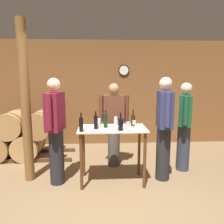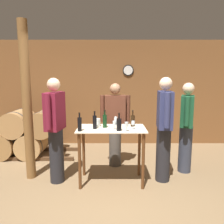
# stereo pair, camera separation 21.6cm
# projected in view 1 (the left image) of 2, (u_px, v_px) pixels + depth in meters

# --- Properties ---
(ground_plane) EXTENTS (14.00, 14.00, 0.00)m
(ground_plane) POSITION_uv_depth(u_px,v_px,m) (112.00, 198.00, 3.25)
(ground_plane) COLOR brown
(back_wall) EXTENTS (8.40, 0.08, 2.70)m
(back_wall) POSITION_uv_depth(u_px,v_px,m) (106.00, 93.00, 5.71)
(back_wall) COLOR brown
(back_wall) RESTS_ON ground_plane
(barrel_rack) EXTENTS (2.54, 0.78, 1.06)m
(barrel_rack) POSITION_uv_depth(u_px,v_px,m) (21.00, 135.00, 4.80)
(barrel_rack) COLOR #4C331E
(barrel_rack) RESTS_ON ground_plane
(tasting_table) EXTENTS (1.12, 0.61, 0.94)m
(tasting_table) POSITION_uv_depth(u_px,v_px,m) (112.00, 140.00, 3.64)
(tasting_table) COLOR beige
(tasting_table) RESTS_ON ground_plane
(wooden_post) EXTENTS (0.16, 0.16, 2.70)m
(wooden_post) POSITION_uv_depth(u_px,v_px,m) (26.00, 103.00, 3.62)
(wooden_post) COLOR brown
(wooden_post) RESTS_ON ground_plane
(wine_bottle_far_left) EXTENTS (0.06, 0.06, 0.29)m
(wine_bottle_far_left) POSITION_uv_depth(u_px,v_px,m) (81.00, 124.00, 3.35)
(wine_bottle_far_left) COLOR black
(wine_bottle_far_left) RESTS_ON tasting_table
(wine_bottle_left) EXTENTS (0.07, 0.07, 0.29)m
(wine_bottle_left) POSITION_uv_depth(u_px,v_px,m) (96.00, 122.00, 3.51)
(wine_bottle_left) COLOR black
(wine_bottle_left) RESTS_ON tasting_table
(wine_bottle_center) EXTENTS (0.07, 0.07, 0.29)m
(wine_bottle_center) POSITION_uv_depth(u_px,v_px,m) (106.00, 121.00, 3.61)
(wine_bottle_center) COLOR black
(wine_bottle_center) RESTS_ON tasting_table
(wine_bottle_right) EXTENTS (0.08, 0.08, 0.28)m
(wine_bottle_right) POSITION_uv_depth(u_px,v_px,m) (121.00, 124.00, 3.41)
(wine_bottle_right) COLOR black
(wine_bottle_right) RESTS_ON tasting_table
(wine_bottle_far_right) EXTENTS (0.07, 0.07, 0.28)m
(wine_bottle_far_right) POSITION_uv_depth(u_px,v_px,m) (133.00, 120.00, 3.73)
(wine_bottle_far_right) COLOR black
(wine_bottle_far_right) RESTS_ON tasting_table
(wine_glass_near_left) EXTENTS (0.07, 0.07, 0.14)m
(wine_glass_near_left) POSITION_uv_depth(u_px,v_px,m) (116.00, 123.00, 3.47)
(wine_glass_near_left) COLOR silver
(wine_glass_near_left) RESTS_ON tasting_table
(wine_glass_near_center) EXTENTS (0.06, 0.06, 0.14)m
(wine_glass_near_center) POSITION_uv_depth(u_px,v_px,m) (116.00, 119.00, 3.84)
(wine_glass_near_center) COLOR silver
(wine_glass_near_center) RESTS_ON tasting_table
(wine_glass_near_right) EXTENTS (0.06, 0.06, 0.15)m
(wine_glass_near_right) POSITION_uv_depth(u_px,v_px,m) (128.00, 125.00, 3.37)
(wine_glass_near_right) COLOR silver
(wine_glass_near_right) RESTS_ON tasting_table
(wine_glass_far_side) EXTENTS (0.06, 0.06, 0.13)m
(wine_glass_far_side) POSITION_uv_depth(u_px,v_px,m) (134.00, 123.00, 3.53)
(wine_glass_far_side) COLOR silver
(wine_glass_far_side) RESTS_ON tasting_table
(ice_bucket) EXTENTS (0.12, 0.12, 0.13)m
(ice_bucket) POSITION_uv_depth(u_px,v_px,m) (97.00, 123.00, 3.69)
(ice_bucket) COLOR white
(ice_bucket) RESTS_ON tasting_table
(person_host) EXTENTS (0.29, 0.58, 1.76)m
(person_host) POSITION_uv_depth(u_px,v_px,m) (56.00, 129.00, 3.56)
(person_host) COLOR #232328
(person_host) RESTS_ON ground_plane
(person_visitor_with_scarf) EXTENTS (0.59, 0.24, 1.66)m
(person_visitor_with_scarf) POSITION_uv_depth(u_px,v_px,m) (114.00, 123.00, 4.32)
(person_visitor_with_scarf) COLOR #4C4742
(person_visitor_with_scarf) RESTS_ON ground_plane
(person_visitor_bearded) EXTENTS (0.34, 0.56, 1.68)m
(person_visitor_bearded) POSITION_uv_depth(u_px,v_px,m) (184.00, 125.00, 4.10)
(person_visitor_bearded) COLOR #333847
(person_visitor_bearded) RESTS_ON ground_plane
(person_visitor_near_door) EXTENTS (0.25, 0.59, 1.78)m
(person_visitor_near_door) POSITION_uv_depth(u_px,v_px,m) (164.00, 127.00, 3.71)
(person_visitor_near_door) COLOR #232328
(person_visitor_near_door) RESTS_ON ground_plane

